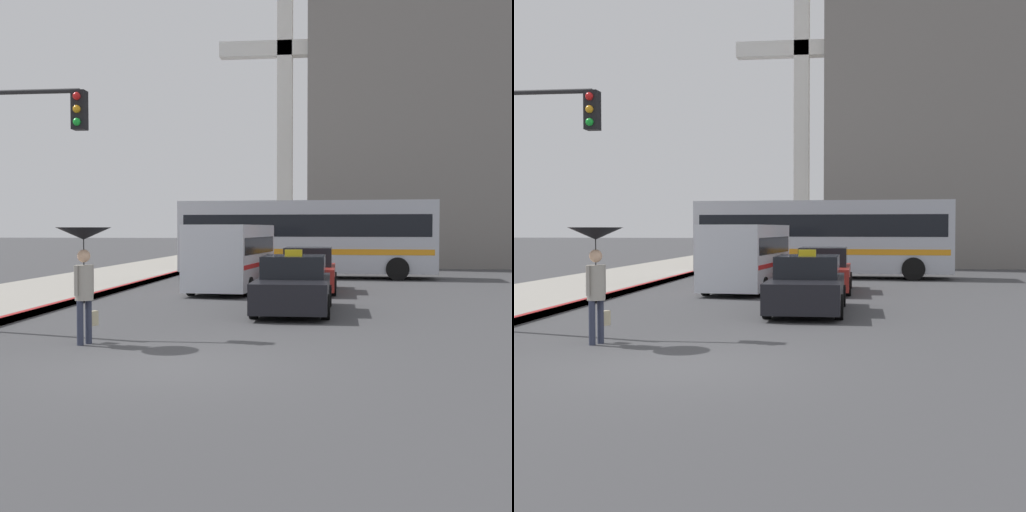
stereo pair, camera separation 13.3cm
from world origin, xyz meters
The scene contains 9 objects.
ground_plane centered at (0.00, 0.00, 0.00)m, with size 300.00×300.00×0.00m, color #424244.
taxi centered at (1.55, 7.47, 0.66)m, with size 1.91×4.57×1.61m.
sedan_red centered at (1.67, 13.42, 0.68)m, with size 1.91×4.53×1.50m.
ambulance_van centered at (-0.92, 13.01, 1.26)m, with size 2.46×5.23×2.27m.
city_bus centered at (1.31, 20.44, 1.85)m, with size 11.18×3.16×3.34m.
pedestrian_with_umbrella centered at (-1.96, 1.87, 1.70)m, with size 1.01×1.01×2.17m.
traffic_light centered at (-4.07, 3.41, 3.64)m, with size 2.79×0.38×5.27m.
building_tower_near centered at (8.36, 34.70, 12.31)m, with size 14.79×13.77×24.62m.
monument_cross centered at (-0.60, 32.47, 10.21)m, with size 7.92×0.90×18.00m.
Camera 2 is at (2.86, -10.76, 2.14)m, focal length 50.00 mm.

